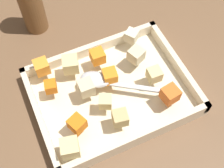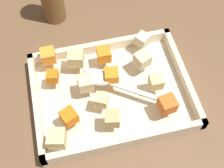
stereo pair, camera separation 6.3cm
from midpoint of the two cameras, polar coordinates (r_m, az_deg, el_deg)
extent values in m
plane|color=brown|center=(0.67, -4.25, -2.70)|extent=(4.00, 4.00, 0.00)
cube|color=beige|center=(0.67, -2.68, -2.22)|extent=(0.33, 0.25, 0.01)
cube|color=beige|center=(0.60, 1.69, -10.22)|extent=(0.33, 0.01, 0.03)
cube|color=beige|center=(0.71, -6.50, 6.24)|extent=(0.33, 0.01, 0.03)
cube|color=beige|center=(0.64, -15.98, -6.40)|extent=(0.01, 0.25, 0.03)
cube|color=beige|center=(0.69, 9.45, 3.47)|extent=(0.01, 0.25, 0.03)
cube|color=orange|center=(0.63, -3.24, 1.26)|extent=(0.03, 0.03, 0.03)
cube|color=orange|center=(0.61, 7.92, -2.17)|extent=(0.04, 0.04, 0.03)
cube|color=orange|center=(0.64, -14.08, -0.69)|extent=(0.03, 0.03, 0.02)
cube|color=orange|center=(0.66, -5.42, 4.93)|extent=(0.03, 0.03, 0.03)
cube|color=orange|center=(0.67, -15.58, 2.89)|extent=(0.03, 0.03, 0.03)
cube|color=orange|center=(0.59, -9.56, -7.59)|extent=(0.04, 0.04, 0.03)
cube|color=#E0CC89|center=(0.57, -11.01, -11.85)|extent=(0.04, 0.04, 0.03)
cube|color=beige|center=(0.66, 1.79, 5.20)|extent=(0.04, 0.04, 0.03)
cube|color=#E0CC89|center=(0.61, -4.22, -3.53)|extent=(0.03, 0.03, 0.03)
cube|color=beige|center=(0.62, -7.69, -0.89)|extent=(0.03, 0.03, 0.03)
cube|color=tan|center=(0.59, -1.72, -6.64)|extent=(0.03, 0.03, 0.03)
cube|color=beige|center=(0.70, 1.08, 8.75)|extent=(0.04, 0.04, 0.03)
cube|color=#E0CC89|center=(0.64, 5.10, 1.53)|extent=(0.03, 0.03, 0.03)
cube|color=#E0CC89|center=(0.66, -10.45, 3.41)|extent=(0.04, 0.04, 0.03)
ellipsoid|color=silver|center=(0.64, -6.00, 0.61)|extent=(0.07, 0.07, 0.02)
cube|color=silver|center=(0.63, 3.28, -1.06)|extent=(0.13, 0.09, 0.01)
cylinder|color=brown|center=(0.76, -17.43, 14.39)|extent=(0.06, 0.06, 0.18)
camera|label=1|loc=(0.03, -92.87, -4.86)|focal=49.23mm
camera|label=2|loc=(0.03, 87.13, 4.86)|focal=49.23mm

